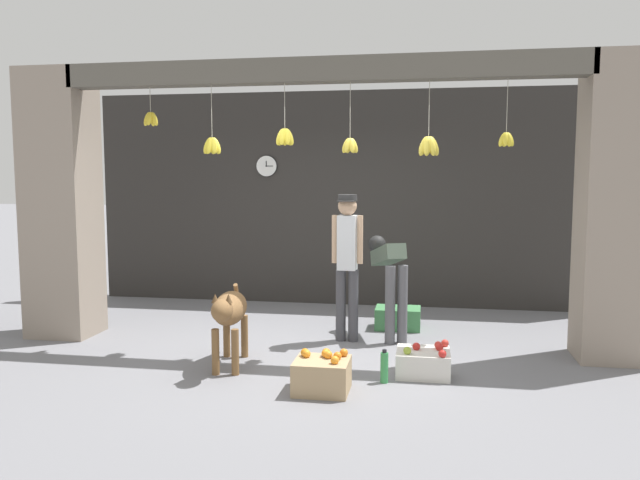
# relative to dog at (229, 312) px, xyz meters

# --- Properties ---
(ground_plane) EXTENTS (60.00, 60.00, 0.00)m
(ground_plane) POSITION_rel_dog_xyz_m (0.71, 0.58, -0.54)
(ground_plane) COLOR slate
(shop_back_wall) EXTENTS (7.18, 0.12, 2.98)m
(shop_back_wall) POSITION_rel_dog_xyz_m (0.71, 3.12, 0.95)
(shop_back_wall) COLOR #2D2B28
(shop_back_wall) RESTS_ON ground_plane
(shop_pillar_left) EXTENTS (0.70, 0.60, 2.98)m
(shop_pillar_left) POSITION_rel_dog_xyz_m (-2.23, 0.88, 0.95)
(shop_pillar_left) COLOR gray
(shop_pillar_left) RESTS_ON ground_plane
(shop_pillar_right) EXTENTS (0.70, 0.60, 2.98)m
(shop_pillar_right) POSITION_rel_dog_xyz_m (3.65, 0.88, 0.95)
(shop_pillar_right) COLOR gray
(shop_pillar_right) RESTS_ON ground_plane
(storefront_awning) EXTENTS (5.28, 0.31, 0.99)m
(storefront_awning) POSITION_rel_dog_xyz_m (0.72, 0.70, 2.26)
(storefront_awning) COLOR #5B564C
(dog) EXTENTS (0.40, 1.08, 0.78)m
(dog) POSITION_rel_dog_xyz_m (0.00, 0.00, 0.00)
(dog) COLOR brown
(dog) RESTS_ON ground_plane
(shopkeeper) EXTENTS (0.34, 0.27, 1.61)m
(shopkeeper) POSITION_rel_dog_xyz_m (0.98, 1.13, 0.41)
(shopkeeper) COLOR #424247
(shopkeeper) RESTS_ON ground_plane
(worker_stooping) EXTENTS (0.48, 0.82, 1.11)m
(worker_stooping) POSITION_rel_dog_xyz_m (1.42, 1.33, 0.21)
(worker_stooping) COLOR #56565B
(worker_stooping) RESTS_ON ground_plane
(fruit_crate_oranges) EXTENTS (0.46, 0.41, 0.34)m
(fruit_crate_oranges) POSITION_rel_dog_xyz_m (0.98, -0.52, -0.39)
(fruit_crate_oranges) COLOR tan
(fruit_crate_oranges) RESTS_ON ground_plane
(fruit_crate_apples) EXTENTS (0.48, 0.43, 0.29)m
(fruit_crate_apples) POSITION_rel_dog_xyz_m (1.82, 0.06, -0.42)
(fruit_crate_apples) COLOR silver
(fruit_crate_apples) RESTS_ON ground_plane
(produce_box_green) EXTENTS (0.53, 0.38, 0.25)m
(produce_box_green) POSITION_rel_dog_xyz_m (1.51, 1.78, -0.41)
(produce_box_green) COLOR #42844C
(produce_box_green) RESTS_ON ground_plane
(water_bottle) EXTENTS (0.07, 0.07, 0.30)m
(water_bottle) POSITION_rel_dog_xyz_m (1.48, -0.21, -0.40)
(water_bottle) COLOR #38934C
(water_bottle) RESTS_ON ground_plane
(wall_clock) EXTENTS (0.31, 0.03, 0.31)m
(wall_clock) POSITION_rel_dog_xyz_m (-0.41, 3.05, 1.41)
(wall_clock) COLOR black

